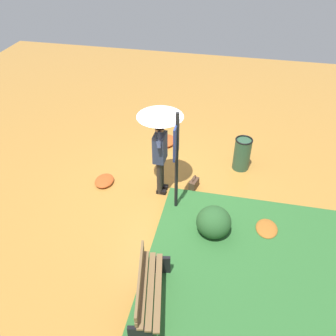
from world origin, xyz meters
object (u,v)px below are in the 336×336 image
(info_sign_post, at_px, (176,152))
(handbag, at_px, (194,184))
(park_bench, at_px, (148,290))
(person_with_umbrella, at_px, (160,130))
(trash_bin, at_px, (242,154))

(info_sign_post, distance_m, handbag, 1.52)
(park_bench, bearing_deg, handbag, -4.86)
(info_sign_post, height_order, handbag, info_sign_post)
(person_with_umbrella, height_order, info_sign_post, info_sign_post)
(handbag, height_order, trash_bin, trash_bin)
(handbag, bearing_deg, person_with_umbrella, 101.48)
(info_sign_post, relative_size, trash_bin, 2.76)
(park_bench, bearing_deg, info_sign_post, 0.71)
(person_with_umbrella, distance_m, handbag, 1.61)
(handbag, distance_m, trash_bin, 1.46)
(info_sign_post, bearing_deg, handbag, -22.62)
(park_bench, bearing_deg, person_with_umbrella, 9.26)
(info_sign_post, xyz_separation_m, park_bench, (-2.38, -0.03, -1.04))
(park_bench, bearing_deg, trash_bin, -17.16)
(person_with_umbrella, bearing_deg, trash_bin, -56.07)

